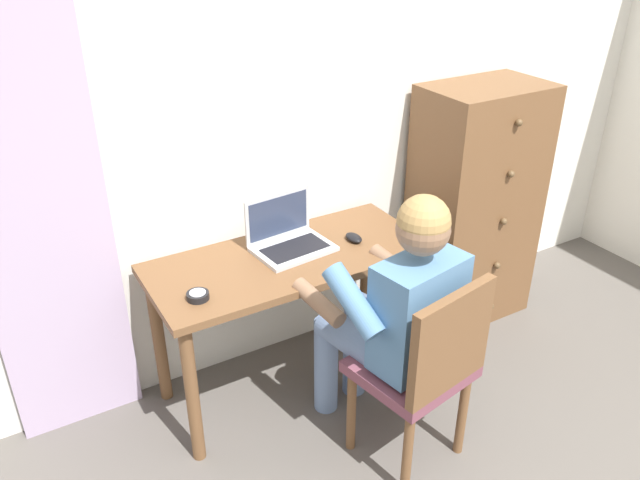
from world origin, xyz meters
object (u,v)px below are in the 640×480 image
(chair, at_px, (425,366))
(desk, at_px, (290,277))
(laptop, at_px, (288,237))
(computer_mouse, at_px, (354,238))
(dresser, at_px, (474,206))
(person_seated, at_px, (394,307))
(desk_clock, at_px, (198,296))

(chair, bearing_deg, desk, 108.08)
(chair, height_order, laptop, laptop)
(chair, height_order, computer_mouse, chair)
(desk, bearing_deg, computer_mouse, -4.36)
(laptop, bearing_deg, dresser, 0.35)
(dresser, distance_m, computer_mouse, 0.86)
(person_seated, height_order, laptop, person_seated)
(person_seated, distance_m, computer_mouse, 0.51)
(desk, bearing_deg, chair, -71.92)
(chair, relative_size, laptop, 2.45)
(dresser, bearing_deg, chair, -140.57)
(chair, distance_m, laptop, 0.84)
(person_seated, bearing_deg, desk_clock, 149.49)
(dresser, relative_size, person_seated, 1.09)
(desk, distance_m, computer_mouse, 0.35)
(chair, xyz_separation_m, computer_mouse, (0.10, 0.67, 0.24))
(desk, distance_m, dresser, 1.18)
(dresser, height_order, desk_clock, dresser)
(laptop, bearing_deg, desk_clock, -159.10)
(dresser, height_order, person_seated, dresser)
(computer_mouse, distance_m, desk_clock, 0.80)
(dresser, xyz_separation_m, person_seated, (-0.97, -0.60, 0.03))
(desk, bearing_deg, laptop, 64.44)
(laptop, bearing_deg, chair, -75.98)
(desk, height_order, desk_clock, desk_clock)
(desk, relative_size, person_seated, 1.04)
(laptop, xyz_separation_m, computer_mouse, (0.29, -0.10, -0.04))
(desk_clock, bearing_deg, dresser, 6.96)
(dresser, bearing_deg, desk_clock, -173.04)
(dresser, xyz_separation_m, computer_mouse, (-0.85, -0.11, 0.08))
(dresser, distance_m, person_seated, 1.14)
(person_seated, xyz_separation_m, computer_mouse, (0.13, 0.49, 0.05))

